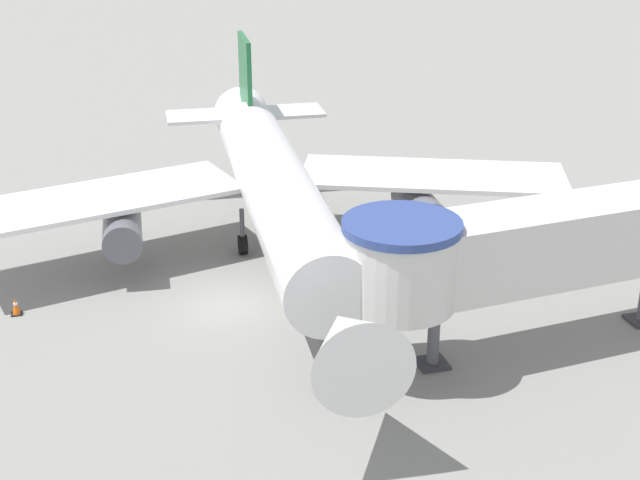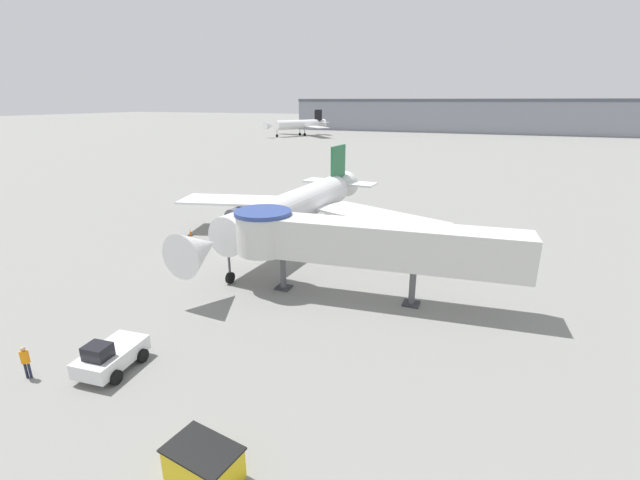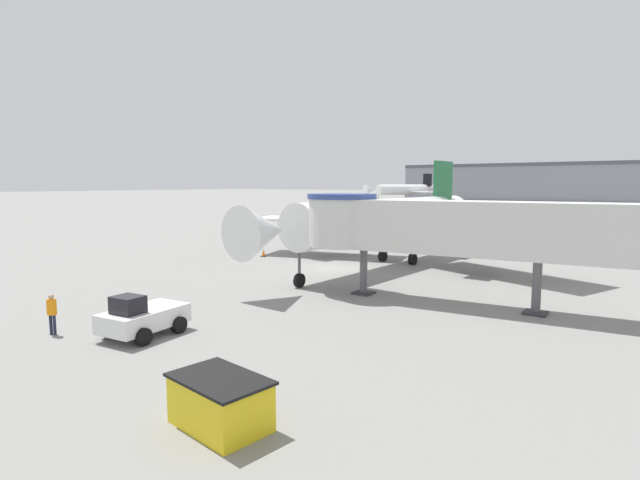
{
  "view_description": "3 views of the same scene",
  "coord_description": "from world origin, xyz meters",
  "views": [
    {
      "loc": [
        -5.19,
        -32.61,
        17.01
      ],
      "look_at": [
        2.68,
        -4.06,
        4.33
      ],
      "focal_mm": 50.0,
      "sensor_mm": 36.0,
      "label": 1
    },
    {
      "loc": [
        19.61,
        -32.69,
        13.33
      ],
      "look_at": [
        7.92,
        -3.46,
        3.04
      ],
      "focal_mm": 24.0,
      "sensor_mm": 36.0,
      "label": 2
    },
    {
      "loc": [
        20.44,
        -31.79,
        6.47
      ],
      "look_at": [
        0.51,
        -2.75,
        2.47
      ],
      "focal_mm": 28.0,
      "sensor_mm": 36.0,
      "label": 3
    }
  ],
  "objects": [
    {
      "name": "pushback_tug_white",
      "position": [
        2.5,
        -19.02,
        0.81
      ],
      "size": [
        2.59,
        3.74,
        1.87
      ],
      "rotation": [
        0.0,
        0.0,
        0.09
      ],
      "color": "silver",
      "rests_on": "ground_plane"
    },
    {
      "name": "service_container_yellow",
      "position": [
        11.08,
        -22.84,
        0.69
      ],
      "size": [
        2.96,
        2.16,
        1.37
      ],
      "rotation": [
        0.0,
        0.0,
        -0.15
      ],
      "color": "yellow",
      "rests_on": "ground_plane"
    },
    {
      "name": "traffic_cone_starboard_wing",
      "position": [
        13.86,
        2.95,
        0.32
      ],
      "size": [
        0.41,
        0.41,
        0.68
      ],
      "color": "black",
      "rests_on": "ground_plane"
    },
    {
      "name": "ground_plane",
      "position": [
        0.0,
        0.0,
        0.0
      ],
      "size": [
        800.0,
        800.0,
        0.0
      ],
      "primitive_type": "plane",
      "color": "gray"
    },
    {
      "name": "terminal_building",
      "position": [
        2.25,
        175.0,
        7.06
      ],
      "size": [
        143.51,
        25.05,
        14.1
      ],
      "color": "gray",
      "rests_on": "ground_plane"
    },
    {
      "name": "traffic_cone_port_wing",
      "position": [
        -8.56,
        1.57,
        0.36
      ],
      "size": [
        0.45,
        0.45,
        0.74
      ],
      "color": "black",
      "rests_on": "ground_plane"
    },
    {
      "name": "ground_crew_marshaller",
      "position": [
        -0.84,
        -21.1,
        1.03
      ],
      "size": [
        0.39,
        0.32,
        1.79
      ],
      "rotation": [
        0.0,
        0.0,
        0.4
      ],
      "color": "#1E2338",
      "rests_on": "ground_plane"
    },
    {
      "name": "jet_bridge",
      "position": [
        11.38,
        -6.1,
        4.19
      ],
      "size": [
        20.11,
        5.02,
        5.87
      ],
      "rotation": [
        0.0,
        0.0,
        0.09
      ],
      "color": "silver",
      "rests_on": "ground_plane"
    },
    {
      "name": "background_jet_black_tail",
      "position": [
        -52.86,
        125.75,
        4.36
      ],
      "size": [
        29.31,
        27.4,
        9.89
      ],
      "rotation": [
        0.0,
        0.0,
        -0.5
      ],
      "color": "white",
      "rests_on": "ground_plane"
    },
    {
      "name": "main_airplane",
      "position": [
        2.74,
        3.26,
        3.64
      ],
      "size": [
        28.71,
        28.32,
        8.54
      ],
      "rotation": [
        0.0,
        0.0,
        -0.06
      ],
      "color": "white",
      "rests_on": "ground_plane"
    }
  ]
}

